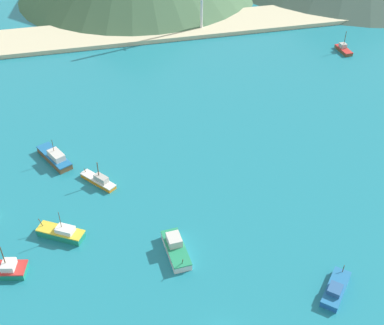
% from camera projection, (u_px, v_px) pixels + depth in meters
% --- Properties ---
extents(ground, '(260.00, 280.00, 0.50)m').
position_uv_depth(ground, '(177.00, 201.00, 92.93)').
color(ground, teal).
extents(fishing_boat_0, '(7.18, 7.46, 2.28)m').
position_uv_depth(fishing_boat_0, '(336.00, 289.00, 75.76)').
color(fishing_boat_0, '#1E5BA8').
rests_on(fishing_boat_0, ground).
extents(fishing_boat_2, '(2.45, 6.72, 5.88)m').
position_uv_depth(fishing_boat_2, '(343.00, 49.00, 142.47)').
color(fishing_boat_2, brown).
rests_on(fishing_boat_2, ground).
extents(fishing_boat_5, '(3.51, 8.75, 2.90)m').
position_uv_depth(fishing_boat_5, '(176.00, 248.00, 81.99)').
color(fishing_boat_5, silver).
rests_on(fishing_boat_5, ground).
extents(fishing_boat_6, '(6.51, 7.54, 5.15)m').
position_uv_depth(fishing_boat_6, '(99.00, 180.00, 96.12)').
color(fishing_boat_6, orange).
rests_on(fishing_boat_6, ground).
extents(fishing_boat_8, '(7.04, 10.25, 5.32)m').
position_uv_depth(fishing_boat_8, '(55.00, 157.00, 101.60)').
color(fishing_boat_8, brown).
rests_on(fishing_boat_8, ground).
extents(fishing_boat_10, '(8.28, 6.42, 5.67)m').
position_uv_depth(fishing_boat_10, '(62.00, 233.00, 84.87)').
color(fishing_boat_10, '#198466').
rests_on(fishing_boat_10, ground).
extents(fishing_boat_11, '(7.27, 4.65, 5.90)m').
position_uv_depth(fishing_boat_11, '(6.00, 269.00, 78.64)').
color(fishing_boat_11, '#198466').
rests_on(fishing_boat_11, ground).
extents(beach_strip, '(247.00, 18.32, 1.20)m').
position_uv_depth(beach_strip, '(122.00, 32.00, 152.16)').
color(beach_strip, beige).
rests_on(beach_strip, ground).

